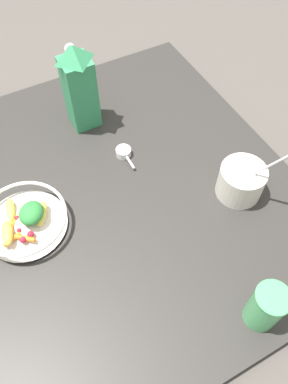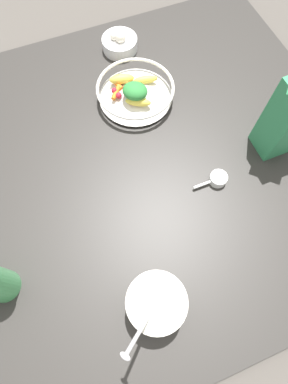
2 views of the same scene
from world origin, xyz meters
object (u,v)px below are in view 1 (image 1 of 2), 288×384
object	(u,v)px
milk_carton	(79,87)
fruit_bowl	(24,220)
yogurt_tub	(241,180)
drinking_cup	(266,307)

from	to	relation	value
milk_carton	fruit_bowl	bearing A→B (deg)	45.07
milk_carton	yogurt_tub	distance (m)	0.58
yogurt_tub	milk_carton	bearing A→B (deg)	-59.57
drinking_cup	fruit_bowl	bearing A→B (deg)	-50.43
yogurt_tub	drinking_cup	bearing A→B (deg)	61.63
milk_carton	drinking_cup	distance (m)	0.84
fruit_bowl	drinking_cup	size ratio (longest dim) A/B	1.73
milk_carton	yogurt_tub	world-z (taller)	milk_carton
fruit_bowl	milk_carton	xyz separation A→B (m)	(-0.31, -0.31, 0.11)
fruit_bowl	drinking_cup	xyz separation A→B (m)	(-0.43, 0.51, 0.04)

